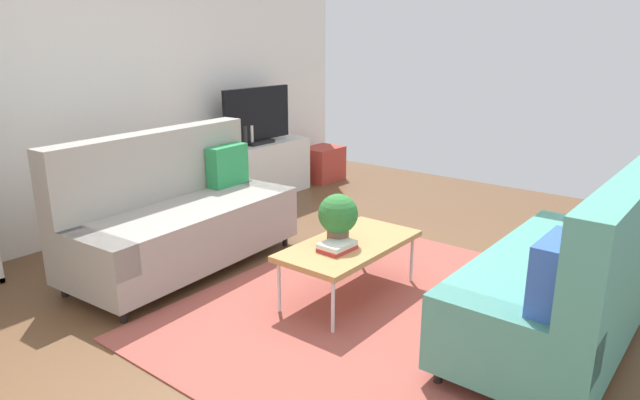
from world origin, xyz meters
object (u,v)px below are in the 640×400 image
(coffee_table, at_px, (350,246))
(vase_1, at_px, (226,142))
(couch_green, at_px, (571,278))
(vase_0, at_px, (215,143))
(tv_console, at_px, (258,170))
(tv, at_px, (257,117))
(potted_plant, at_px, (338,216))
(storage_trunk, at_px, (322,164))
(couch_beige, at_px, (179,215))
(table_book_0, at_px, (337,248))
(bottle_1, at_px, (252,135))
(bottle_0, at_px, (245,136))

(coffee_table, distance_m, vase_1, 2.68)
(couch_green, distance_m, vase_0, 3.92)
(couch_green, distance_m, tv_console, 4.00)
(tv, relative_size, potted_plant, 2.76)
(storage_trunk, distance_m, vase_1, 1.60)
(couch_beige, relative_size, storage_trunk, 3.75)
(storage_trunk, bearing_deg, coffee_table, -138.59)
(coffee_table, relative_size, vase_0, 6.36)
(couch_beige, bearing_deg, tv_console, -156.56)
(table_book_0, bearing_deg, tv_console, 55.25)
(couch_green, xyz_separation_m, coffee_table, (-0.29, 1.42, -0.05))
(couch_beige, relative_size, tv, 1.95)
(vase_1, bearing_deg, bottle_1, -16.52)
(couch_beige, xyz_separation_m, coffee_table, (0.39, -1.42, -0.05))
(tv, bearing_deg, vase_0, 173.12)
(potted_plant, xyz_separation_m, vase_1, (1.14, 2.38, 0.08))
(coffee_table, relative_size, bottle_1, 4.83)
(storage_trunk, xyz_separation_m, vase_0, (-1.68, 0.15, 0.51))
(tv_console, xyz_separation_m, storage_trunk, (1.10, -0.10, -0.10))
(vase_1, bearing_deg, couch_green, -101.53)
(couch_beige, distance_m, table_book_0, 1.45)
(couch_green, height_order, bottle_1, couch_green)
(tv_console, xyz_separation_m, tv, (0.00, -0.02, 0.63))
(table_book_0, relative_size, vase_0, 1.39)
(tv_console, distance_m, tv, 0.63)
(potted_plant, relative_size, vase_1, 2.69)
(couch_beige, distance_m, bottle_0, 1.93)
(tv_console, relative_size, potted_plant, 3.86)
(storage_trunk, bearing_deg, vase_1, 174.37)
(bottle_0, bearing_deg, potted_plant, -120.21)
(couch_beige, distance_m, couch_green, 2.92)
(coffee_table, xyz_separation_m, bottle_1, (1.38, 2.35, 0.36))
(table_book_0, bearing_deg, bottle_1, 56.76)
(tv, height_order, potted_plant, tv)
(tv_console, distance_m, storage_trunk, 1.11)
(tv, height_order, storage_trunk, tv)
(coffee_table, distance_m, table_book_0, 0.18)
(storage_trunk, height_order, table_book_0, table_book_0)
(storage_trunk, xyz_separation_m, bottle_1, (-1.22, 0.06, 0.53))
(couch_green, bearing_deg, vase_1, 78.77)
(table_book_0, relative_size, vase_1, 1.78)
(vase_0, relative_size, bottle_1, 0.76)
(storage_trunk, height_order, bottle_0, bottle_0)
(couch_green, relative_size, vase_1, 14.14)
(tv, bearing_deg, couch_beige, -153.33)
(bottle_1, bearing_deg, tv, 9.60)
(coffee_table, bearing_deg, storage_trunk, 41.41)
(coffee_table, height_order, potted_plant, potted_plant)
(couch_beige, bearing_deg, storage_trunk, -167.51)
(tv_console, height_order, bottle_1, bottle_1)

